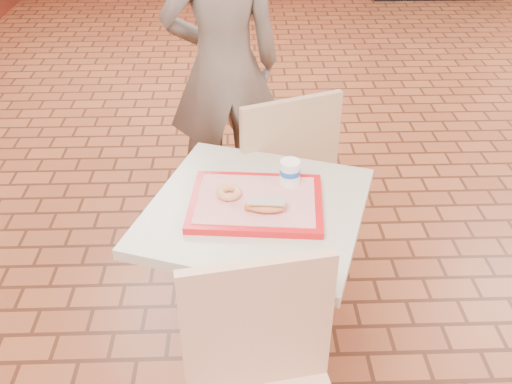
{
  "coord_description": "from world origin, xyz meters",
  "views": [
    {
      "loc": [
        -1.29,
        -2.27,
        1.98
      ],
      "look_at": [
        -1.23,
        -0.6,
        0.85
      ],
      "focal_mm": 40.0,
      "sensor_mm": 36.0,
      "label": 1
    }
  ],
  "objects_px": {
    "main_table": "(256,260)",
    "chair_main_back": "(278,175)",
    "serving_tray": "(256,203)",
    "customer": "(224,67)",
    "long_john_donut": "(266,206)",
    "ring_donut": "(229,193)",
    "paper_cup": "(290,172)"
  },
  "relations": [
    {
      "from": "customer",
      "to": "long_john_donut",
      "type": "xyz_separation_m",
      "value": [
        0.16,
        -1.23,
        -0.02
      ]
    },
    {
      "from": "main_table",
      "to": "serving_tray",
      "type": "bearing_deg",
      "value": 180.0
    },
    {
      "from": "customer",
      "to": "serving_tray",
      "type": "height_order",
      "value": "customer"
    },
    {
      "from": "main_table",
      "to": "customer",
      "type": "bearing_deg",
      "value": 96.51
    },
    {
      "from": "customer",
      "to": "long_john_donut",
      "type": "bearing_deg",
      "value": 85.92
    },
    {
      "from": "long_john_donut",
      "to": "paper_cup",
      "type": "distance_m",
      "value": 0.2
    },
    {
      "from": "main_table",
      "to": "ring_donut",
      "type": "height_order",
      "value": "ring_donut"
    },
    {
      "from": "customer",
      "to": "serving_tray",
      "type": "relative_size",
      "value": 3.63
    },
    {
      "from": "serving_tray",
      "to": "long_john_donut",
      "type": "bearing_deg",
      "value": -65.87
    },
    {
      "from": "chair_main_back",
      "to": "serving_tray",
      "type": "xyz_separation_m",
      "value": [
        -0.12,
        -0.58,
        0.25
      ]
    },
    {
      "from": "serving_tray",
      "to": "ring_donut",
      "type": "relative_size",
      "value": 5.14
    },
    {
      "from": "chair_main_back",
      "to": "paper_cup",
      "type": "bearing_deg",
      "value": 70.15
    },
    {
      "from": "main_table",
      "to": "chair_main_back",
      "type": "distance_m",
      "value": 0.59
    },
    {
      "from": "customer",
      "to": "long_john_donut",
      "type": "height_order",
      "value": "customer"
    },
    {
      "from": "long_john_donut",
      "to": "paper_cup",
      "type": "bearing_deg",
      "value": 60.19
    },
    {
      "from": "ring_donut",
      "to": "long_john_donut",
      "type": "bearing_deg",
      "value": -36.44
    },
    {
      "from": "chair_main_back",
      "to": "ring_donut",
      "type": "height_order",
      "value": "chair_main_back"
    },
    {
      "from": "ring_donut",
      "to": "long_john_donut",
      "type": "distance_m",
      "value": 0.16
    },
    {
      "from": "main_table",
      "to": "paper_cup",
      "type": "xyz_separation_m",
      "value": [
        0.13,
        0.1,
        0.34
      ]
    },
    {
      "from": "ring_donut",
      "to": "long_john_donut",
      "type": "height_order",
      "value": "long_john_donut"
    },
    {
      "from": "main_table",
      "to": "serving_tray",
      "type": "height_order",
      "value": "serving_tray"
    },
    {
      "from": "main_table",
      "to": "customer",
      "type": "height_order",
      "value": "customer"
    },
    {
      "from": "long_john_donut",
      "to": "serving_tray",
      "type": "bearing_deg",
      "value": 114.13
    },
    {
      "from": "serving_tray",
      "to": "long_john_donut",
      "type": "distance_m",
      "value": 0.08
    },
    {
      "from": "main_table",
      "to": "long_john_donut",
      "type": "xyz_separation_m",
      "value": [
        0.03,
        -0.07,
        0.31
      ]
    },
    {
      "from": "serving_tray",
      "to": "ring_donut",
      "type": "height_order",
      "value": "ring_donut"
    },
    {
      "from": "chair_main_back",
      "to": "paper_cup",
      "type": "relative_size",
      "value": 10.41
    },
    {
      "from": "main_table",
      "to": "customer",
      "type": "xyz_separation_m",
      "value": [
        -0.13,
        1.16,
        0.32
      ]
    },
    {
      "from": "main_table",
      "to": "chair_main_back",
      "type": "relative_size",
      "value": 0.8
    },
    {
      "from": "paper_cup",
      "to": "long_john_donut",
      "type": "bearing_deg",
      "value": -119.81
    },
    {
      "from": "main_table",
      "to": "serving_tray",
      "type": "distance_m",
      "value": 0.27
    },
    {
      "from": "serving_tray",
      "to": "paper_cup",
      "type": "relative_size",
      "value": 4.96
    }
  ]
}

